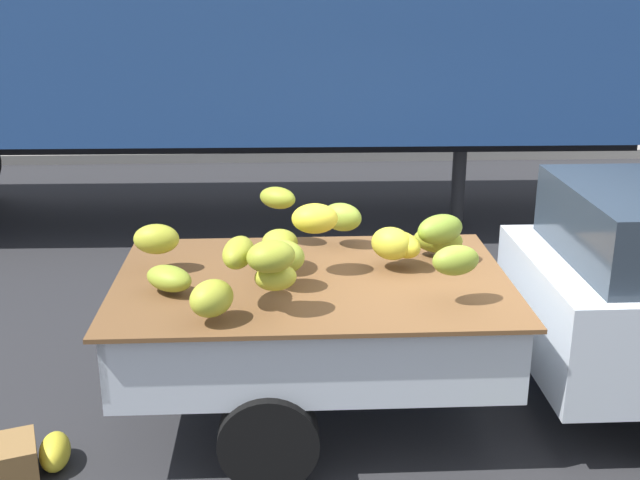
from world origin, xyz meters
TOP-DOWN VIEW (x-y plane):
  - ground at (0.00, 0.00)m, footprint 220.00×220.00m
  - curb_strip at (0.00, 8.65)m, footprint 80.00×0.80m
  - pickup_truck at (0.67, 0.06)m, footprint 4.84×1.85m
  - semi_trailer at (-2.50, 4.89)m, footprint 12.03×2.74m
  - fallen_banana_bunch_near_tailgate at (-2.93, -0.51)m, footprint 0.25×0.38m

SIDE VIEW (x-z plane):
  - ground at x=0.00m, z-range 0.00..0.00m
  - curb_strip at x=0.00m, z-range 0.00..0.16m
  - fallen_banana_bunch_near_tailgate at x=-2.93m, z-range 0.00..0.22m
  - pickup_truck at x=0.67m, z-range 0.04..1.74m
  - semi_trailer at x=-2.50m, z-range 0.57..4.52m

